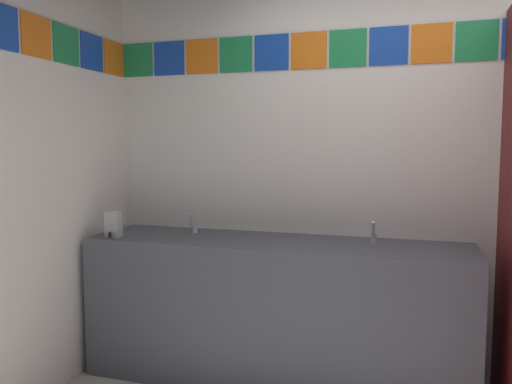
% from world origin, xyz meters
% --- Properties ---
extents(wall_back, '(4.39, 0.09, 2.82)m').
position_xyz_m(wall_back, '(-0.00, 1.53, 1.41)').
color(wall_back, white).
rests_on(wall_back, ground_plane).
extents(vanity_counter, '(2.31, 0.59, 0.87)m').
position_xyz_m(vanity_counter, '(-0.99, 1.20, 0.45)').
color(vanity_counter, '#4C515B').
rests_on(vanity_counter, ground_plane).
extents(faucet_left, '(0.04, 0.10, 0.14)m').
position_xyz_m(faucet_left, '(-1.57, 1.29, 0.93)').
color(faucet_left, silver).
rests_on(faucet_left, vanity_counter).
extents(faucet_right, '(0.04, 0.10, 0.14)m').
position_xyz_m(faucet_right, '(-0.41, 1.29, 0.93)').
color(faucet_right, silver).
rests_on(faucet_right, vanity_counter).
extents(soap_dispenser, '(0.09, 0.09, 0.16)m').
position_xyz_m(soap_dispenser, '(-2.00, 1.02, 0.95)').
color(soap_dispenser, '#B7BABF').
rests_on(soap_dispenser, vanity_counter).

